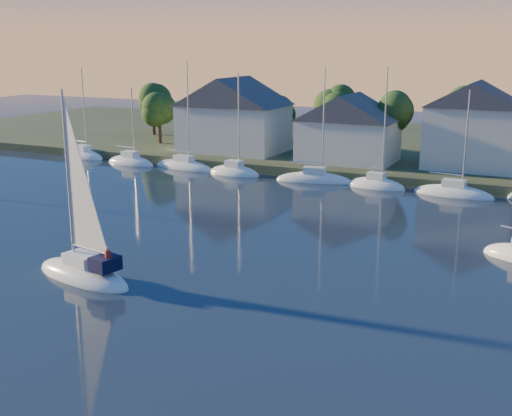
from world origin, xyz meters
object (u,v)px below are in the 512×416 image
Objects in this scene: clubhouse_east at (474,124)px; hero_sailboat at (84,270)px; clubhouse_west at (234,113)px; clubhouse_centre at (349,127)px.

clubhouse_east is 49.12m from hero_sailboat.
clubhouse_west reaches higher than clubhouse_centre.
clubhouse_east is at bearing -99.26° from hero_sailboat.
clubhouse_east reaches higher than clubhouse_west.
hero_sailboat is (12.06, -44.40, -5.37)m from clubhouse_west.
clubhouse_west is 30.02m from clubhouse_east.
clubhouse_centre is at bearing -171.87° from clubhouse_east.
clubhouse_west is 46.33m from hero_sailboat.
clubhouse_centre is 43.82m from hero_sailboat.
clubhouse_east reaches higher than clubhouse_centre.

